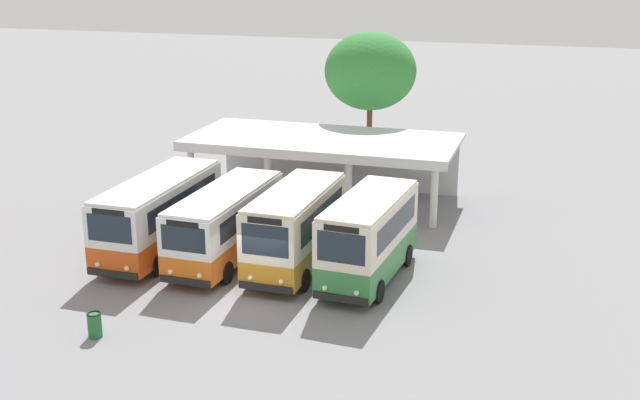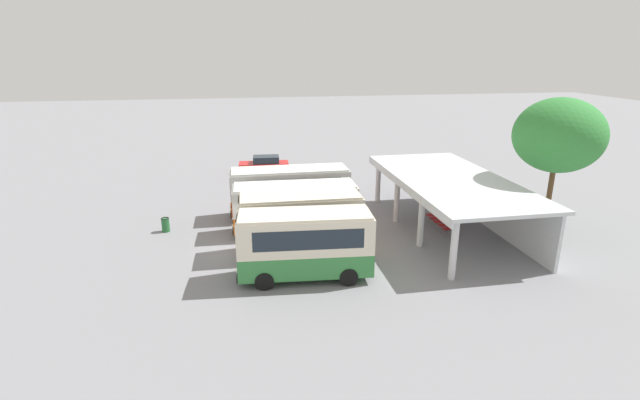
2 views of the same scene
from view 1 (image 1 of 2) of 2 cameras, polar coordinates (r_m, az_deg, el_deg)
The scene contains 13 objects.
ground_plane at distance 31.29m, azimuth -4.52°, elevation -6.94°, with size 180.00×180.00×0.00m, color gray.
city_bus_nearest_orange at distance 35.97m, azimuth -11.17°, elevation -0.85°, with size 2.49×8.08×3.30m.
city_bus_second_in_row at distance 34.64m, azimuth -6.60°, elevation -1.53°, with size 2.52×7.72×3.08m.
city_bus_middle_cream at distance 33.42m, azimuth -1.72°, elevation -1.84°, with size 2.49×6.84×3.40m.
city_bus_fourth_amber at distance 32.39m, azimuth 3.42°, elevation -2.47°, with size 2.71×6.75×3.43m.
terminal_canopy at distance 43.07m, azimuth 0.47°, elevation 3.66°, with size 13.88×6.40×3.40m.
waiting_chair_end_by_column at distance 43.16m, azimuth -2.02°, elevation 0.70°, with size 0.46×0.46×0.86m.
waiting_chair_second_from_end at distance 42.93m, azimuth -1.23°, elevation 0.62°, with size 0.46×0.46×0.86m.
waiting_chair_middle_seat at distance 42.76m, azimuth -0.41°, elevation 0.55°, with size 0.46×0.46×0.86m.
waiting_chair_fourth_seat at distance 42.61m, azimuth 0.42°, elevation 0.49°, with size 0.46×0.46×0.86m.
waiting_chair_fifth_seat at distance 42.43m, azimuth 1.24°, elevation 0.42°, with size 0.46×0.46×0.86m.
roadside_tree_behind_canopy at distance 47.45m, azimuth 3.54°, elevation 8.97°, with size 5.27×5.27×8.26m.
litter_bin_apron at distance 29.22m, azimuth -15.46°, elevation -8.39°, with size 0.49×0.49×0.90m.
Camera 1 is at (10.67, -26.50, 12.77)m, focal length 45.85 mm.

